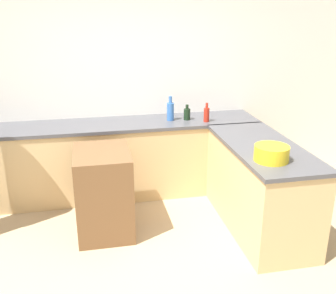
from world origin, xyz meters
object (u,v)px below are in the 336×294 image
island_table (104,192)px  wine_bottle_dark (187,114)px  hot_sauce_bottle (207,114)px  water_bottle_blue (170,111)px  mixing_bowl (271,153)px

island_table → wine_bottle_dark: size_ratio=4.69×
island_table → hot_sauce_bottle: hot_sauce_bottle is taller
wine_bottle_dark → water_bottle_blue: bearing=176.4°
hot_sauce_bottle → water_bottle_blue: (-0.42, 0.14, 0.03)m
island_table → mixing_bowl: 1.73m
mixing_bowl → water_bottle_blue: (-0.62, 1.50, 0.05)m
island_table → wine_bottle_dark: 1.48m
hot_sauce_bottle → wine_bottle_dark: size_ratio=1.22×
island_table → water_bottle_blue: bearing=43.7°
hot_sauce_bottle → water_bottle_blue: water_bottle_blue is taller
wine_bottle_dark → mixing_bowl: bearing=-74.5°
hot_sauce_bottle → island_table: bearing=-151.7°
island_table → water_bottle_blue: 1.36m
island_table → hot_sauce_bottle: bearing=28.3°
mixing_bowl → wine_bottle_dark: size_ratio=1.66×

